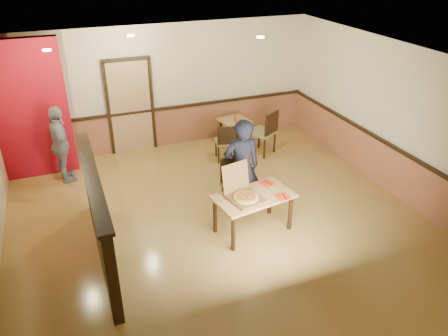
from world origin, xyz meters
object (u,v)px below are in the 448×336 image
object	(u,v)px
diner_chair	(236,181)
passerby	(61,145)
side_chair_left	(226,141)
side_table	(234,127)
diner	(242,168)
main_table	(253,201)
side_chair_right	(265,131)
condiment	(235,119)
pizza_box	(244,195)

from	to	relation	value
diner_chair	passerby	bearing A→B (deg)	129.76
side_chair_left	side_table	world-z (taller)	side_chair_left
diner	passerby	distance (m)	3.70
main_table	side_table	bearing A→B (deg)	63.24
main_table	side_chair_right	bearing A→B (deg)	50.79
side_table	diner	bearing A→B (deg)	-110.09
passerby	condiment	bearing A→B (deg)	-96.44
diner_chair	passerby	size ratio (longest dim) A/B	0.63
passerby	condiment	size ratio (longest dim) A/B	9.79
diner	condiment	xyz separation A→B (m)	(0.93, 2.49, -0.14)
main_table	pizza_box	xyz separation A→B (m)	(-0.18, -0.03, 0.17)
side_table	diner	world-z (taller)	diner
side_chair_left	main_table	bearing A→B (deg)	89.73
side_table	condiment	world-z (taller)	condiment
side_chair_left	passerby	bearing A→B (deg)	5.80
diner_chair	passerby	world-z (taller)	passerby
side_chair_right	pizza_box	size ratio (longest dim) A/B	1.52
diner	condiment	distance (m)	2.66
passerby	side_chair_right	bearing A→B (deg)	-103.17
side_chair_right	main_table	bearing A→B (deg)	29.27
condiment	passerby	bearing A→B (deg)	-177.74
diner_chair	condiment	bearing A→B (deg)	55.25
pizza_box	condiment	distance (m)	3.34
diner_chair	side_chair_right	distance (m)	2.37
condiment	main_table	bearing A→B (deg)	-107.42
side_chair_left	side_chair_right	world-z (taller)	side_chair_right
main_table	pizza_box	size ratio (longest dim) A/B	2.03
diner_chair	side_table	distance (m)	2.66
pizza_box	side_table	bearing A→B (deg)	57.42
side_chair_right	diner_chair	bearing A→B (deg)	20.46
side_table	side_chair_right	bearing A→B (deg)	-51.52
side_table	pizza_box	xyz separation A→B (m)	(-1.19, -3.26, 0.25)
diner	side_table	bearing A→B (deg)	-105.11
side_table	passerby	bearing A→B (deg)	-175.82
side_chair_left	side_chair_right	bearing A→B (deg)	-168.75
passerby	diner_chair	bearing A→B (deg)	-136.38
side_chair_right	diner	distance (m)	2.49
side_table	diner	xyz separation A→B (m)	(-0.96, -2.62, 0.39)
diner	diner_chair	bearing A→B (deg)	-74.07
side_table	pizza_box	size ratio (longest dim) A/B	1.05
main_table	condiment	bearing A→B (deg)	63.12
pizza_box	condiment	xyz separation A→B (m)	(1.16, 3.13, -0.00)
diner	passerby	bearing A→B (deg)	-34.28
side_chair_left	pizza_box	world-z (taller)	pizza_box
diner	pizza_box	world-z (taller)	diner
main_table	passerby	world-z (taller)	passerby
main_table	side_chair_left	distance (m)	2.68
diner_chair	pizza_box	world-z (taller)	pizza_box
main_table	condiment	distance (m)	3.26
passerby	condiment	distance (m)	3.79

